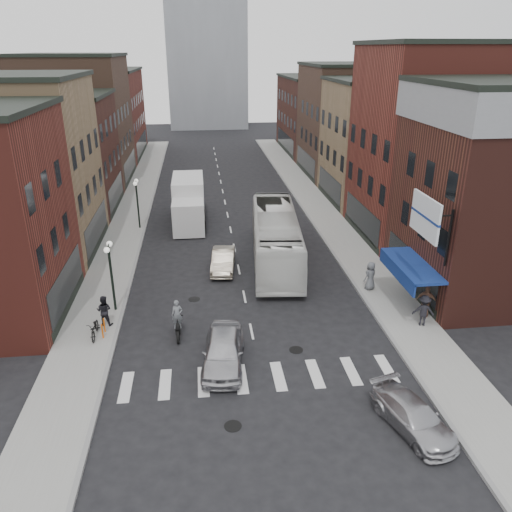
{
  "coord_description": "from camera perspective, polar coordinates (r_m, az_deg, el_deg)",
  "views": [
    {
      "loc": [
        -2.39,
        -21.56,
        13.8
      ],
      "look_at": [
        0.78,
        5.62,
        2.35
      ],
      "focal_mm": 35.0,
      "sensor_mm": 36.0,
      "label": 1
    }
  ],
  "objects": [
    {
      "name": "ground",
      "position": [
        25.71,
        -0.27,
        -9.76
      ],
      "size": [
        160.0,
        160.0,
        0.0
      ],
      "primitive_type": "plane",
      "color": "black",
      "rests_on": "ground"
    },
    {
      "name": "sidewalk_left",
      "position": [
        46.08,
        -14.0,
        4.69
      ],
      "size": [
        3.0,
        74.0,
        0.15
      ],
      "primitive_type": "cube",
      "color": "gray",
      "rests_on": "ground"
    },
    {
      "name": "sidewalk_right",
      "position": [
        46.95,
        7.1,
        5.53
      ],
      "size": [
        3.0,
        74.0,
        0.15
      ],
      "primitive_type": "cube",
      "color": "gray",
      "rests_on": "ground"
    },
    {
      "name": "curb_left",
      "position": [
        45.93,
        -12.13,
        4.7
      ],
      "size": [
        0.2,
        74.0,
        0.16
      ],
      "primitive_type": "cube",
      "color": "gray",
      "rests_on": "ground"
    },
    {
      "name": "curb_right",
      "position": [
        46.65,
        5.3,
        5.4
      ],
      "size": [
        0.2,
        74.0,
        0.16
      ],
      "primitive_type": "cube",
      "color": "gray",
      "rests_on": "ground"
    },
    {
      "name": "crosswalk_stripes",
      "position": [
        23.25,
        0.58,
        -13.71
      ],
      "size": [
        12.0,
        2.2,
        0.01
      ],
      "primitive_type": "cube",
      "color": "silver",
      "rests_on": "ground"
    },
    {
      "name": "bldg_left_mid_a",
      "position": [
        38.49,
        -25.94,
        8.99
      ],
      "size": [
        10.3,
        10.2,
        12.3
      ],
      "color": "#997954",
      "rests_on": "ground"
    },
    {
      "name": "bldg_left_mid_b",
      "position": [
        48.05,
        -22.13,
        10.7
      ],
      "size": [
        10.3,
        10.2,
        10.3
      ],
      "color": "#431E18",
      "rests_on": "ground"
    },
    {
      "name": "bldg_left_far_a",
      "position": [
        58.39,
        -19.7,
        14.4
      ],
      "size": [
        10.3,
        12.2,
        13.3
      ],
      "color": "brown",
      "rests_on": "ground"
    },
    {
      "name": "bldg_left_far_b",
      "position": [
        72.14,
        -17.29,
        15.25
      ],
      "size": [
        10.3,
        16.2,
        11.3
      ],
      "color": "maroon",
      "rests_on": "ground"
    },
    {
      "name": "bldg_right_corner",
      "position": [
        32.25,
        26.42,
        6.61
      ],
      "size": [
        10.3,
        9.2,
        12.3
      ],
      "color": "#431E18",
      "rests_on": "ground"
    },
    {
      "name": "bldg_right_mid_a",
      "position": [
        40.14,
        19.57,
        11.9
      ],
      "size": [
        10.3,
        10.2,
        14.3
      ],
      "color": "maroon",
      "rests_on": "ground"
    },
    {
      "name": "bldg_right_mid_b",
      "position": [
        49.44,
        14.39,
        12.53
      ],
      "size": [
        10.3,
        10.2,
        11.3
      ],
      "color": "#997954",
      "rests_on": "ground"
    },
    {
      "name": "bldg_right_far_a",
      "position": [
        59.66,
        10.72,
        14.96
      ],
      "size": [
        10.3,
        12.2,
        12.3
      ],
      "color": "brown",
      "rests_on": "ground"
    },
    {
      "name": "bldg_right_far_b",
      "position": [
        73.18,
        7.42,
        15.74
      ],
      "size": [
        10.3,
        16.2,
        10.3
      ],
      "color": "#431E18",
      "rests_on": "ground"
    },
    {
      "name": "awning_blue",
      "position": [
        28.84,
        17.05,
        -1.15
      ],
      "size": [
        1.8,
        5.0,
        0.78
      ],
      "color": "navy",
      "rests_on": "ground"
    },
    {
      "name": "billboard_sign",
      "position": [
        25.81,
        18.93,
        4.16
      ],
      "size": [
        1.52,
        3.0,
        3.7
      ],
      "color": "black",
      "rests_on": "ground"
    },
    {
      "name": "streetlamp_near",
      "position": [
        28.23,
        -16.32,
        -0.95
      ],
      "size": [
        0.32,
        1.22,
        4.11
      ],
      "color": "black",
      "rests_on": "ground"
    },
    {
      "name": "streetlamp_far",
      "position": [
        41.33,
        -13.46,
        6.8
      ],
      "size": [
        0.32,
        1.22,
        4.11
      ],
      "color": "black",
      "rests_on": "ground"
    },
    {
      "name": "bike_rack",
      "position": [
        26.93,
        -17.04,
        -7.88
      ],
      "size": [
        0.08,
        0.68,
        0.8
      ],
      "color": "#D8590C",
      "rests_on": "sidewalk_left"
    },
    {
      "name": "box_truck",
      "position": [
        42.52,
        -7.72,
        6.12
      ],
      "size": [
        2.67,
        8.43,
        3.67
      ],
      "rotation": [
        0.0,
        0.0,
        -0.0
      ],
      "color": "silver",
      "rests_on": "ground"
    },
    {
      "name": "motorcycle_rider",
      "position": [
        25.98,
        -8.95,
        -7.21
      ],
      "size": [
        0.57,
        2.03,
        2.07
      ],
      "rotation": [
        0.0,
        0.0,
        -0.0
      ],
      "color": "black",
      "rests_on": "ground"
    },
    {
      "name": "transit_bus",
      "position": [
        34.35,
        2.27,
        2.16
      ],
      "size": [
        4.17,
        12.84,
        3.51
      ],
      "primitive_type": "imported",
      "rotation": [
        0.0,
        0.0,
        -0.1
      ],
      "color": "silver",
      "rests_on": "ground"
    },
    {
      "name": "sedan_left_near",
      "position": [
        23.65,
        -3.76,
        -10.73
      ],
      "size": [
        2.39,
        4.82,
        1.58
      ],
      "primitive_type": "imported",
      "rotation": [
        0.0,
        0.0,
        -0.12
      ],
      "color": "#BCBCC1",
      "rests_on": "ground"
    },
    {
      "name": "sedan_left_far",
      "position": [
        33.38,
        -3.78,
        -0.5
      ],
      "size": [
        1.89,
        4.25,
        1.36
      ],
      "primitive_type": "imported",
      "rotation": [
        0.0,
        0.0,
        -0.11
      ],
      "color": "beige",
      "rests_on": "ground"
    },
    {
      "name": "curb_car",
      "position": [
        21.22,
        17.52,
        -17.06
      ],
      "size": [
        2.74,
        4.37,
        1.18
      ],
      "primitive_type": "imported",
      "rotation": [
        0.0,
        0.0,
        0.29
      ],
      "color": "#B4B3B8",
      "rests_on": "ground"
    },
    {
      "name": "parked_bicycle",
      "position": [
        26.93,
        -17.93,
        -7.86
      ],
      "size": [
        0.64,
        1.75,
        0.92
      ],
      "primitive_type": "imported",
      "rotation": [
        0.0,
        0.0,
        0.02
      ],
      "color": "black",
      "rests_on": "sidewalk_left"
    },
    {
      "name": "ped_left_solo",
      "position": [
        27.66,
        -16.97,
        -5.97
      ],
      "size": [
        0.9,
        0.64,
        1.68
      ],
      "primitive_type": "imported",
      "rotation": [
        0.0,
        0.0,
        2.92
      ],
      "color": "black",
      "rests_on": "sidewalk_left"
    },
    {
      "name": "ped_right_a",
      "position": [
        27.85,
        18.61,
        -5.92
      ],
      "size": [
        1.24,
        0.88,
        1.73
      ],
      "primitive_type": "imported",
      "rotation": [
        0.0,
        0.0,
        2.82
      ],
      "color": "black",
      "rests_on": "sidewalk_right"
    },
    {
      "name": "ped_right_b",
      "position": [
        28.73,
        18.9,
        -4.9
      ],
      "size": [
        1.22,
        1.04,
        1.86
      ],
      "primitive_type": "imported",
      "rotation": [
        0.0,
        0.0,
        2.59
      ],
      "color": "#895D46",
      "rests_on": "sidewalk_right"
    },
    {
      "name": "ped_right_c",
      "position": [
        31.01,
        12.94,
        -2.21
      ],
      "size": [
        1.03,
        0.92,
        1.78
      ],
      "primitive_type": "imported",
      "rotation": [
        0.0,
        0.0,
        3.66
      ],
      "color": "#5A5C61",
      "rests_on": "sidewalk_right"
    }
  ]
}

